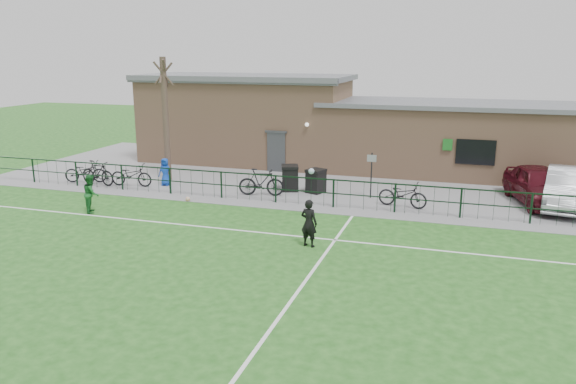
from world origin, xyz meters
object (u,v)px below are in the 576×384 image
(wheelie_bin_left, at_px, (290,179))
(bicycle_e, at_px, (403,194))
(bicycle_a, at_px, (86,172))
(ball_ground, at_px, (188,199))
(spectator_child, at_px, (165,172))
(car_maroon, at_px, (540,185))
(bicycle_c, at_px, (131,175))
(sign_post, at_px, (371,175))
(wheelie_bin_right, at_px, (316,182))
(outfield_player, at_px, (91,194))
(bare_tree, at_px, (166,120))
(bicycle_d, at_px, (261,182))
(bicycle_b, at_px, (98,173))
(car_silver, at_px, (569,188))

(wheelie_bin_left, bearing_deg, bicycle_e, -32.91)
(bicycle_a, height_order, ball_ground, bicycle_a)
(bicycle_e, bearing_deg, spectator_child, 97.18)
(car_maroon, distance_m, bicycle_a, 20.77)
(car_maroon, xyz_separation_m, ball_ground, (-14.24, -4.02, -0.72))
(wheelie_bin_left, xyz_separation_m, bicycle_c, (-7.43, -1.46, -0.01))
(car_maroon, bearing_deg, sign_post, 174.80)
(wheelie_bin_right, distance_m, bicycle_c, 8.78)
(outfield_player, xyz_separation_m, ball_ground, (2.87, 2.62, -0.66))
(ball_ground, bearing_deg, outfield_player, -137.55)
(bare_tree, distance_m, sign_post, 10.42)
(ball_ground, bearing_deg, bicycle_e, 11.54)
(wheelie_bin_right, xyz_separation_m, bicycle_c, (-8.67, -1.43, 0.04))
(bicycle_d, bearing_deg, bicycle_c, 80.50)
(wheelie_bin_left, relative_size, car_maroon, 0.23)
(wheelie_bin_right, distance_m, outfield_player, 9.60)
(car_maroon, distance_m, ball_ground, 14.82)
(sign_post, xyz_separation_m, bicycle_d, (-4.69, -1.07, -0.39))
(spectator_child, bearing_deg, bicycle_e, -4.91)
(wheelie_bin_left, distance_m, sign_post, 3.80)
(bicycle_e, bearing_deg, bicycle_b, 101.39)
(bicycle_d, height_order, ball_ground, bicycle_d)
(bicycle_b, distance_m, bicycle_d, 8.18)
(sign_post, height_order, bicycle_d, sign_post)
(wheelie_bin_left, relative_size, sign_post, 0.54)
(sign_post, bearing_deg, ball_ground, -158.58)
(bicycle_b, xyz_separation_m, spectator_child, (3.12, 0.92, 0.07))
(bicycle_a, xyz_separation_m, outfield_player, (3.52, -4.30, 0.21))
(car_silver, height_order, outfield_player, car_silver)
(bicycle_b, bearing_deg, car_silver, -74.53)
(wheelie_bin_left, bearing_deg, bicycle_a, 169.27)
(wheelie_bin_right, relative_size, car_silver, 0.20)
(wheelie_bin_right, bearing_deg, wheelie_bin_left, -161.23)
(bicycle_d, bearing_deg, bare_tree, 62.79)
(bicycle_b, xyz_separation_m, bicycle_c, (1.67, 0.28, -0.05))
(bare_tree, xyz_separation_m, sign_post, (10.21, -0.54, -1.98))
(wheelie_bin_right, distance_m, ball_ground, 5.76)
(wheelie_bin_right, height_order, bicycle_a, bicycle_a)
(bare_tree, relative_size, spectator_child, 4.59)
(wheelie_bin_left, bearing_deg, car_maroon, -14.10)
(bicycle_a, bearing_deg, wheelie_bin_left, -99.81)
(bicycle_a, bearing_deg, car_maroon, -101.54)
(bicycle_e, bearing_deg, sign_post, 63.65)
(car_maroon, height_order, bicycle_a, car_maroon)
(spectator_child, bearing_deg, bicycle_c, -158.49)
(wheelie_bin_left, height_order, car_silver, car_silver)
(wheelie_bin_right, distance_m, bicycle_b, 10.48)
(car_silver, relative_size, bicycle_b, 2.50)
(sign_post, bearing_deg, spectator_child, -176.50)
(bicycle_e, bearing_deg, outfield_player, 120.37)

